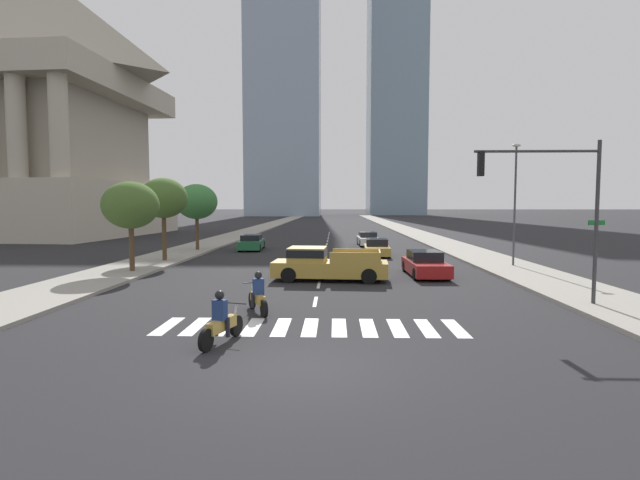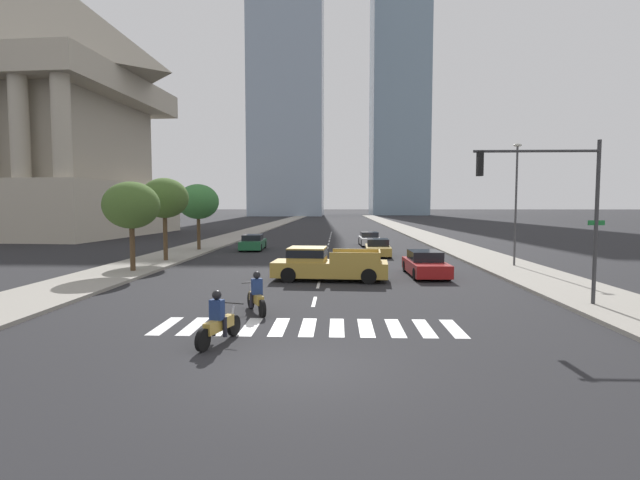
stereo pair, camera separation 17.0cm
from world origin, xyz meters
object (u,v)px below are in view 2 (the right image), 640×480
sedan_gold_3 (378,248)px  sedan_green_1 (253,243)px  pickup_truck (324,264)px  sedan_red_2 (425,264)px  traffic_signal_near (551,192)px  street_lamp_east (516,195)px  street_tree_third (198,202)px  motorcycle_lead (256,297)px  street_tree_second (164,198)px  street_tree_nearest (131,205)px  sedan_white_0 (369,239)px  motorcycle_trailing (219,322)px

sedan_gold_3 → sedan_green_1: bearing=-111.9°
pickup_truck → sedan_red_2: pickup_truck is taller
traffic_signal_near → street_lamp_east: 11.80m
street_lamp_east → street_tree_third: street_lamp_east is taller
street_tree_third → traffic_signal_near: bearing=-47.7°
street_lamp_east → sedan_gold_3: bearing=139.6°
motorcycle_lead → street_tree_third: bearing=-3.7°
motorcycle_lead → sedan_gold_3: bearing=-41.3°
sedan_green_1 → sedan_gold_3: sedan_green_1 is taller
street_tree_third → sedan_red_2: bearing=-39.3°
sedan_gold_3 → traffic_signal_near: size_ratio=0.72×
street_tree_third → street_tree_second: bearing=-90.0°
sedan_gold_3 → street_lamp_east: bearing=51.6°
street_tree_nearest → street_tree_second: bearing=90.0°
pickup_truck → street_tree_nearest: bearing=-7.1°
sedan_green_1 → sedan_red_2: bearing=-143.1°
traffic_signal_near → sedan_white_0: bearing=-79.9°
sedan_green_1 → sedan_gold_3: 11.09m
sedan_white_0 → street_tree_nearest: bearing=-39.3°
sedan_white_0 → traffic_signal_near: size_ratio=0.71×
sedan_white_0 → street_tree_third: 15.99m
motorcycle_lead → sedan_green_1: motorcycle_lead is taller
sedan_green_1 → sedan_gold_3: (10.15, -4.49, -0.02)m
pickup_truck → sedan_gold_3: 12.38m
sedan_gold_3 → sedan_white_0: bearing=-177.8°
motorcycle_trailing → sedan_gold_3: bearing=1.9°
motorcycle_trailing → street_lamp_east: bearing=-23.1°
street_tree_second → traffic_signal_near: bearing=-35.0°
pickup_truck → street_tree_nearest: 11.33m
street_tree_second → motorcycle_lead: bearing=-59.9°
sedan_green_1 → street_lamp_east: street_lamp_east is taller
motorcycle_lead → street_lamp_east: size_ratio=0.28×
motorcycle_lead → sedan_white_0: motorcycle_lead is taller
motorcycle_lead → street_tree_nearest: bearing=17.1°
sedan_green_1 → street_lamp_east: size_ratio=0.65×
sedan_white_0 → sedan_red_2: bearing=3.0°
sedan_white_0 → pickup_truck: bearing=-11.9°
street_tree_third → sedan_gold_3: bearing=-12.2°
street_tree_second → motorcycle_trailing: bearing=-66.3°
street_tree_third → motorcycle_trailing: bearing=-72.7°
sedan_green_1 → street_tree_third: size_ratio=0.89×
sedan_red_2 → traffic_signal_near: bearing=19.9°
street_tree_second → street_tree_third: bearing=90.0°
motorcycle_trailing → pickup_truck: size_ratio=0.37×
motorcycle_lead → sedan_green_1: (-4.31, 23.81, 0.02)m
street_lamp_east → street_tree_second: bearing=174.9°
traffic_signal_near → motorcycle_trailing: bearing=24.8°
street_tree_nearest → sedan_red_2: bearing=-1.3°
pickup_truck → street_tree_third: size_ratio=1.10×
sedan_red_2 → street_tree_nearest: street_tree_nearest is taller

